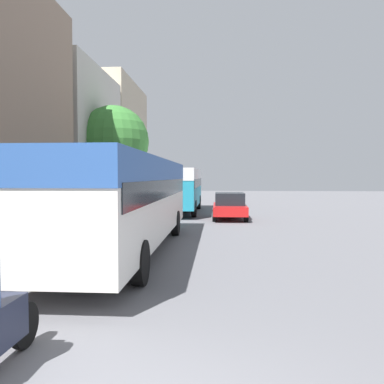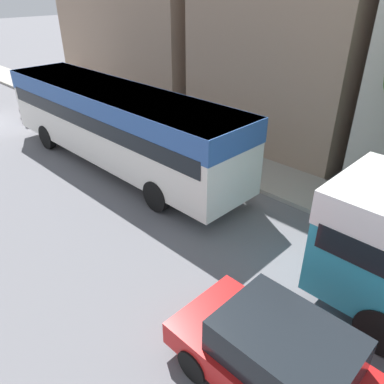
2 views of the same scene
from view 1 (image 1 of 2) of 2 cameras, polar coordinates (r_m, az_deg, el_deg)
name	(u,v)px [view 1 (image 1 of 2)]	position (r m, az deg, el deg)	size (l,w,h in m)	color
building_far_terrace	(53,143)	(24.91, -20.39, 7.01)	(6.33, 8.42, 8.95)	beige
building_end_row	(105,144)	(33.62, -13.18, 7.07)	(5.58, 9.89, 10.38)	#BCAD93
bus_lead	(128,192)	(11.90, -9.77, 0.04)	(2.51, 11.39, 2.93)	silver
bus_following	(179,184)	(24.85, -1.93, 1.18)	(2.56, 9.08, 2.88)	teal
car_crossing	(230,205)	(21.11, 5.74, -2.05)	(1.88, 3.91, 1.49)	red
street_tree	(114,141)	(22.36, -11.84, 7.58)	(4.08, 4.08, 6.35)	brown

